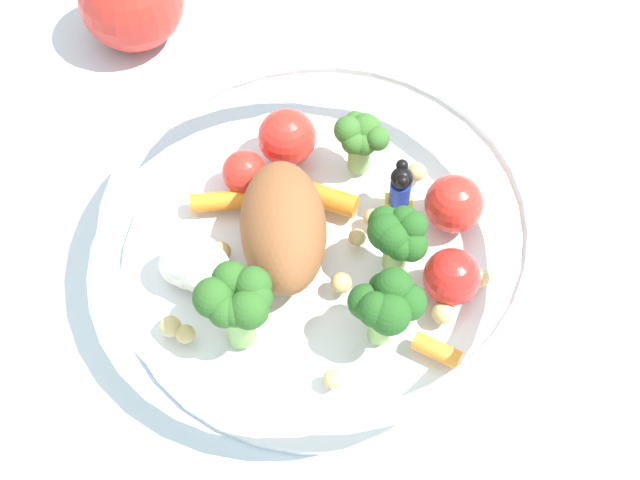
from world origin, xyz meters
TOP-DOWN VIEW (x-y plane):
  - ground_plane at (0.00, 0.00)m, footprint 2.40×2.40m
  - food_container at (-0.01, 0.01)m, footprint 0.23×0.23m

SIDE VIEW (x-z plane):
  - ground_plane at x=0.00m, z-range 0.00..0.00m
  - food_container at x=-0.01m, z-range 0.00..0.06m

